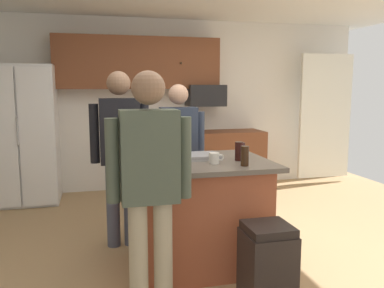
# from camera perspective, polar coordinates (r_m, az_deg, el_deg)

# --- Properties ---
(floor) EXTENTS (7.04, 7.04, 0.00)m
(floor) POSITION_cam_1_polar(r_m,az_deg,el_deg) (3.83, 3.50, -16.13)
(floor) COLOR tan
(floor) RESTS_ON ground
(back_wall) EXTENTS (6.40, 0.10, 2.60)m
(back_wall) POSITION_cam_1_polar(r_m,az_deg,el_deg) (6.22, -4.16, 5.64)
(back_wall) COLOR white
(back_wall) RESTS_ON ground
(french_door_window_panel) EXTENTS (0.90, 0.06, 2.00)m
(french_door_window_panel) POSITION_cam_1_polar(r_m,az_deg,el_deg) (6.81, 18.63, 3.76)
(french_door_window_panel) COLOR white
(french_door_window_panel) RESTS_ON ground
(cabinet_run_upper) EXTENTS (2.40, 0.38, 0.75)m
(cabinet_run_upper) POSITION_cam_1_polar(r_m,az_deg,el_deg) (5.97, -7.75, 11.48)
(cabinet_run_upper) COLOR brown
(cabinet_run_lower) EXTENTS (1.80, 0.63, 0.90)m
(cabinet_run_lower) POSITION_cam_1_polar(r_m,az_deg,el_deg) (6.14, 1.96, -2.37)
(cabinet_run_lower) COLOR brown
(cabinet_run_lower) RESTS_ON ground
(refrigerator) EXTENTS (0.89, 0.76, 1.87)m
(refrigerator) POSITION_cam_1_polar(r_m,az_deg,el_deg) (5.82, -23.17, 1.21)
(refrigerator) COLOR white
(refrigerator) RESTS_ON ground
(microwave_over_range) EXTENTS (0.56, 0.40, 0.32)m
(microwave_over_range) POSITION_cam_1_polar(r_m,az_deg,el_deg) (6.06, 1.96, 7.00)
(microwave_over_range) COLOR black
(kitchen_island) EXTENTS (1.19, 0.97, 0.95)m
(kitchen_island) POSITION_cam_1_polar(r_m,az_deg,el_deg) (3.54, 1.19, -9.85)
(kitchen_island) COLOR #AD5638
(kitchen_island) RESTS_ON ground
(person_guest_left) EXTENTS (0.57, 0.22, 1.61)m
(person_guest_left) POSITION_cam_1_polar(r_m,az_deg,el_deg) (4.23, -1.95, -0.72)
(person_guest_left) COLOR #232D4C
(person_guest_left) RESTS_ON ground
(person_guest_right) EXTENTS (0.57, 0.23, 1.73)m
(person_guest_right) POSITION_cam_1_polar(r_m,az_deg,el_deg) (3.91, -10.32, -0.38)
(person_guest_right) COLOR #4C5166
(person_guest_right) RESTS_ON ground
(person_guest_by_door) EXTENTS (0.57, 0.22, 1.68)m
(person_guest_by_door) POSITION_cam_1_polar(r_m,az_deg,el_deg) (2.65, -6.12, -5.02)
(person_guest_by_door) COLOR tan
(person_guest_by_door) RESTS_ON ground
(mug_blue_stoneware) EXTENTS (0.13, 0.09, 0.09)m
(mug_blue_stoneware) POSITION_cam_1_polar(r_m,az_deg,el_deg) (3.28, 3.24, -2.05)
(mug_blue_stoneware) COLOR white
(mug_blue_stoneware) RESTS_ON kitchen_island
(glass_dark_ale) EXTENTS (0.07, 0.07, 0.16)m
(glass_dark_ale) POSITION_cam_1_polar(r_m,az_deg,el_deg) (3.43, 6.79, -1.04)
(glass_dark_ale) COLOR black
(glass_dark_ale) RESTS_ON kitchen_island
(tumbler_amber) EXTENTS (0.06, 0.06, 0.14)m
(tumbler_amber) POSITION_cam_1_polar(r_m,az_deg,el_deg) (3.20, -4.22, -1.88)
(tumbler_amber) COLOR black
(tumbler_amber) RESTS_ON kitchen_island
(glass_short_whisky) EXTENTS (0.07, 0.07, 0.14)m
(glass_short_whisky) POSITION_cam_1_polar(r_m,az_deg,el_deg) (3.57, 7.06, -0.90)
(glass_short_whisky) COLOR black
(glass_short_whisky) RESTS_ON kitchen_island
(glass_pilsner) EXTENTS (0.07, 0.07, 0.16)m
(glass_pilsner) POSITION_cam_1_polar(r_m,az_deg,el_deg) (3.20, 7.62, -1.73)
(glass_pilsner) COLOR #321D0F
(glass_pilsner) RESTS_ON kitchen_island
(glass_stout_tall) EXTENTS (0.06, 0.06, 0.15)m
(glass_stout_tall) POSITION_cam_1_polar(r_m,az_deg,el_deg) (3.08, -1.20, -2.18)
(glass_stout_tall) COLOR black
(glass_stout_tall) RESTS_ON kitchen_island
(serving_tray) EXTENTS (0.44, 0.30, 0.04)m
(serving_tray) POSITION_cam_1_polar(r_m,az_deg,el_deg) (3.50, 0.26, -1.81)
(serving_tray) COLOR #B7B7BC
(serving_tray) RESTS_ON kitchen_island
(trash_bin) EXTENTS (0.34, 0.34, 0.61)m
(trash_bin) POSITION_cam_1_polar(r_m,az_deg,el_deg) (3.03, 10.78, -16.85)
(trash_bin) COLOR black
(trash_bin) RESTS_ON ground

